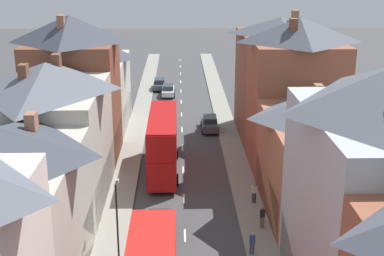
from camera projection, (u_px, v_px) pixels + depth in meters
The scene contains 14 objects.
pavement_left at pixel (134, 141), 56.39m from camera, with size 2.20×104.00×0.14m, color gray.
pavement_right at pixel (230, 140), 56.64m from camera, with size 2.20×104.00×0.14m, color gray.
centre_line_dashes at pixel (182, 148), 54.63m from camera, with size 0.14×97.80×0.01m.
terrace_row_left at pixel (33, 158), 35.80m from camera, with size 8.00×59.59×13.78m.
terrace_row_right at pixel (346, 164), 33.76m from camera, with size 8.00×59.15×13.85m.
double_decker_bus_lead at pixel (163, 142), 47.75m from camera, with size 2.74×10.80×5.30m.
car_near_blue at pixel (210, 123), 59.85m from camera, with size 1.90×4.49×1.69m.
car_parked_left_a at pixel (168, 90), 74.68m from camera, with size 1.90×4.53×1.58m.
car_parked_right_a at pixel (160, 84), 78.22m from camera, with size 1.90×4.28×1.61m.
car_mid_black at pixel (159, 226), 37.04m from camera, with size 1.90×4.43×1.67m.
pedestrian_mid_left at pixel (252, 242), 34.65m from camera, with size 0.36×0.22×1.61m.
pedestrian_mid_right at pixel (262, 216), 38.07m from camera, with size 0.36×0.22×1.61m.
pedestrian_far_left at pixel (254, 192), 41.94m from camera, with size 0.36×0.22×1.61m.
street_lamp at pixel (117, 217), 33.26m from camera, with size 0.20×1.12×5.50m.
Camera 1 is at (-0.38, -15.36, 18.75)m, focal length 50.00 mm.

